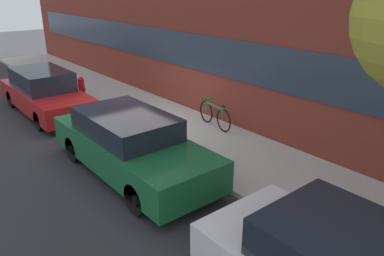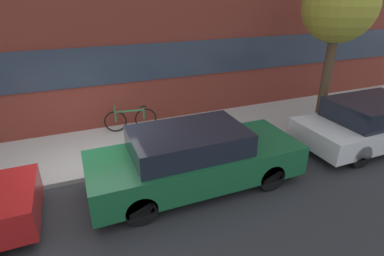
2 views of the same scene
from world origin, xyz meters
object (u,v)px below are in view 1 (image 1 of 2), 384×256
at_px(fire_hydrant, 82,87).
at_px(parked_car_green, 130,144).
at_px(parked_car_red, 45,92).
at_px(bicycle, 215,114).

bearing_deg(fire_hydrant, parked_car_green, -14.02).
distance_m(parked_car_red, parked_car_green, 5.41).
xyz_separation_m(parked_car_red, fire_hydrant, (-0.60, 1.50, -0.20)).
distance_m(fire_hydrant, bicycle, 5.53).
bearing_deg(parked_car_red, bicycle, 34.43).
relative_size(parked_car_green, fire_hydrant, 6.13).
bearing_deg(bicycle, parked_car_red, 42.94).
relative_size(parked_car_red, bicycle, 2.96).
bearing_deg(bicycle, fire_hydrant, 26.37).
relative_size(parked_car_red, fire_hydrant, 6.09).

